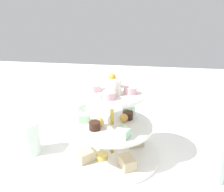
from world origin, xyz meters
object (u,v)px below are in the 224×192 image
Objects in this scene: tiered_serving_stand at (112,131)px; butter_knife_right at (175,122)px; water_glass_short_left at (78,112)px; water_glass_mid_back at (30,138)px; teacup_with_saucer at (115,110)px; water_glass_tall_right at (214,156)px.

tiered_serving_stand is 1.63× the size of butter_knife_right.
water_glass_short_left is 0.25m from water_glass_mid_back.
water_glass_mid_back reaches higher than water_glass_short_left.
water_glass_short_left reaches higher than butter_knife_right.
teacup_with_saucer is at bearing 20.36° from butter_knife_right.
water_glass_mid_back is (0.30, -0.20, 0.02)m from teacup_with_saucer.
water_glass_tall_right is (0.05, 0.26, -0.02)m from tiered_serving_stand.
butter_knife_right is 0.52m from water_glass_mid_back.
tiered_serving_stand is 2.18× the size of water_glass_tall_right.
water_glass_tall_right is at bearing 58.42° from water_glass_short_left.
water_glass_short_left reaches higher than teacup_with_saucer.
teacup_with_saucer is 0.37m from water_glass_mid_back.
tiered_serving_stand is 2.84× the size of water_glass_mid_back.
teacup_with_saucer is (-0.28, -0.04, -0.05)m from tiered_serving_stand.
tiered_serving_stand is 3.07× the size of teacup_with_saucer.
tiered_serving_stand reaches higher than butter_knife_right.
water_glass_tall_right is 0.75× the size of butter_knife_right.
water_glass_mid_back reaches higher than butter_knife_right.
water_glass_short_left is 0.80× the size of teacup_with_saucer.
water_glass_tall_right reaches higher than water_glass_mid_back.
water_glass_short_left is 0.15m from teacup_with_saucer.
water_glass_tall_right is 0.45m from teacup_with_saucer.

